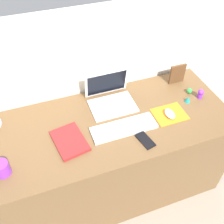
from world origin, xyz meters
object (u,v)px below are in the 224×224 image
object	(u,v)px
keyboard	(124,128)
cell_phone	(145,140)
coffee_mug	(2,169)
notebook_pad	(70,141)
toy_figurine_green	(190,91)
toy_figurine_purple	(201,93)
toy_figurine_teal	(188,99)
picture_frame	(177,74)
laptop	(110,96)
mouse	(170,114)

from	to	relation	value
keyboard	cell_phone	xyz separation A→B (m)	(0.09, -0.13, -0.01)
keyboard	coffee_mug	distance (m)	0.72
notebook_pad	toy_figurine_green	distance (m)	0.92
cell_phone	coffee_mug	world-z (taller)	coffee_mug
toy_figurine_purple	toy_figurine_teal	xyz separation A→B (m)	(-0.10, -0.01, -0.02)
toy_figurine_purple	picture_frame	bearing A→B (deg)	108.25
toy_figurine_teal	notebook_pad	bearing A→B (deg)	-175.14
toy_figurine_green	coffee_mug	bearing A→B (deg)	-169.70
laptop	notebook_pad	world-z (taller)	laptop
notebook_pad	cell_phone	bearing A→B (deg)	-28.20
picture_frame	mouse	bearing A→B (deg)	-125.90
keyboard	toy_figurine_purple	xyz separation A→B (m)	(0.61, 0.09, 0.03)
cell_phone	notebook_pad	size ratio (longest dim) A/B	0.53
mouse	toy_figurine_teal	world-z (taller)	toy_figurine_teal
laptop	picture_frame	size ratio (longest dim) A/B	2.00
notebook_pad	picture_frame	distance (m)	0.93
picture_frame	keyboard	bearing A→B (deg)	-150.64
picture_frame	coffee_mug	world-z (taller)	picture_frame
laptop	picture_frame	world-z (taller)	laptop
mouse	notebook_pad	distance (m)	0.66
cell_phone	toy_figurine_teal	distance (m)	0.47
keyboard	toy_figurine_green	xyz separation A→B (m)	(0.57, 0.16, 0.01)
notebook_pad	toy_figurine_teal	bearing A→B (deg)	-4.55
laptop	toy_figurine_teal	world-z (taller)	laptop
coffee_mug	toy_figurine_teal	xyz separation A→B (m)	(1.23, 0.16, -0.02)
laptop	coffee_mug	distance (m)	0.80
keyboard	laptop	bearing A→B (deg)	89.26
coffee_mug	toy_figurine_purple	size ratio (longest dim) A/B	1.16
laptop	picture_frame	bearing A→B (deg)	3.86
keyboard	coffee_mug	size ratio (longest dim) A/B	4.99
coffee_mug	cell_phone	bearing A→B (deg)	-4.11
toy_figurine_green	toy_figurine_purple	bearing A→B (deg)	-58.61
coffee_mug	toy_figurine_teal	size ratio (longest dim) A/B	1.93
keyboard	toy_figurine_teal	xyz separation A→B (m)	(0.51, 0.09, 0.01)
laptop	coffee_mug	bearing A→B (deg)	-154.84
cell_phone	toy_figurine_green	xyz separation A→B (m)	(0.48, 0.29, 0.02)
toy_figurine_green	toy_figurine_purple	xyz separation A→B (m)	(0.04, -0.07, 0.02)
laptop	cell_phone	distance (m)	0.41
keyboard	toy_figurine_green	world-z (taller)	toy_figurine_green
keyboard	cell_phone	bearing A→B (deg)	-57.08
toy_figurine_green	toy_figurine_teal	distance (m)	0.10
notebook_pad	toy_figurine_green	xyz separation A→B (m)	(0.91, 0.15, 0.01)
notebook_pad	toy_figurine_green	bearing A→B (deg)	-0.19
mouse	coffee_mug	distance (m)	1.04
laptop	cell_phone	bearing A→B (deg)	-78.41
cell_phone	notebook_pad	xyz separation A→B (m)	(-0.43, 0.14, 0.01)
notebook_pad	toy_figurine_purple	bearing A→B (deg)	-4.67
laptop	mouse	bearing A→B (deg)	-39.73
mouse	picture_frame	xyz separation A→B (m)	(0.22, 0.30, 0.05)
laptop	toy_figurine_purple	world-z (taller)	laptop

